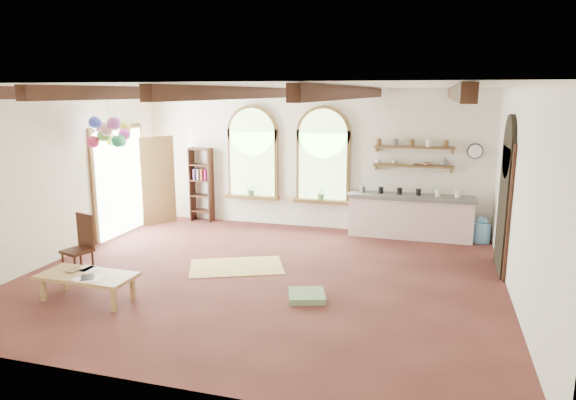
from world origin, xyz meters
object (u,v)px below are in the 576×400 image
at_px(kitchen_counter, 410,216).
at_px(coffee_table, 87,277).
at_px(balloon_cluster, 110,132).
at_px(side_chair, 79,258).

height_order(kitchen_counter, coffee_table, kitchen_counter).
bearing_deg(balloon_cluster, kitchen_counter, 22.81).
distance_m(kitchen_counter, balloon_cluster, 6.46).
distance_m(kitchen_counter, side_chair, 6.70).
xyz_separation_m(coffee_table, side_chair, (-0.84, 0.89, -0.06)).
bearing_deg(kitchen_counter, side_chair, -142.94).
bearing_deg(balloon_cluster, coffee_table, -64.43).
bearing_deg(side_chair, balloon_cluster, 102.51).
bearing_deg(balloon_cluster, side_chair, -77.49).
relative_size(side_chair, balloon_cluster, 0.92).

